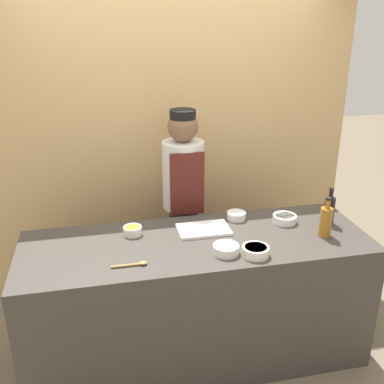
# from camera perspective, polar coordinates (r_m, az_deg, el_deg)

# --- Properties ---
(ground_plane) EXTENTS (14.00, 14.00, 0.00)m
(ground_plane) POSITION_cam_1_polar(r_m,az_deg,el_deg) (3.44, 0.58, -19.63)
(ground_plane) COLOR #756651
(cabinet_wall) EXTENTS (3.07, 0.18, 2.40)m
(cabinet_wall) POSITION_cam_1_polar(r_m,az_deg,el_deg) (3.80, -3.00, 5.33)
(cabinet_wall) COLOR tan
(cabinet_wall) RESTS_ON ground_plane
(counter) EXTENTS (2.27, 0.78, 0.90)m
(counter) POSITION_cam_1_polar(r_m,az_deg,el_deg) (3.16, 0.61, -13.47)
(counter) COLOR #3D3833
(counter) RESTS_ON ground_plane
(sauce_bowl_green) EXTENTS (0.16, 0.16, 0.06)m
(sauce_bowl_green) POSITION_cam_1_polar(r_m,az_deg,el_deg) (2.77, 4.33, -7.20)
(sauce_bowl_green) COLOR white
(sauce_bowl_green) RESTS_ON counter
(sauce_bowl_red) EXTENTS (0.17, 0.17, 0.05)m
(sauce_bowl_red) POSITION_cam_1_polar(r_m,az_deg,el_deg) (3.22, 11.67, -3.30)
(sauce_bowl_red) COLOR white
(sauce_bowl_red) RESTS_ON counter
(sauce_bowl_brown) EXTENTS (0.17, 0.17, 0.06)m
(sauce_bowl_brown) POSITION_cam_1_polar(r_m,az_deg,el_deg) (2.77, 8.07, -7.38)
(sauce_bowl_brown) COLOR white
(sauce_bowl_brown) RESTS_ON counter
(sauce_bowl_purple) EXTENTS (0.13, 0.13, 0.05)m
(sauce_bowl_purple) POSITION_cam_1_polar(r_m,az_deg,el_deg) (3.22, 5.64, -2.96)
(sauce_bowl_purple) COLOR white
(sauce_bowl_purple) RESTS_ON counter
(sauce_bowl_yellow) EXTENTS (0.12, 0.12, 0.06)m
(sauce_bowl_yellow) POSITION_cam_1_polar(r_m,az_deg,el_deg) (3.01, -7.56, -4.83)
(sauce_bowl_yellow) COLOR white
(sauce_bowl_yellow) RESTS_ON counter
(cutting_board) EXTENTS (0.35, 0.23, 0.02)m
(cutting_board) POSITION_cam_1_polar(r_m,az_deg,el_deg) (3.05, 1.48, -4.77)
(cutting_board) COLOR white
(cutting_board) RESTS_ON counter
(bottle_soy) EXTENTS (0.07, 0.07, 0.27)m
(bottle_soy) POSITION_cam_1_polar(r_m,az_deg,el_deg) (3.25, 17.04, -2.15)
(bottle_soy) COLOR black
(bottle_soy) RESTS_ON counter
(bottle_amber) EXTENTS (0.08, 0.08, 0.27)m
(bottle_amber) POSITION_cam_1_polar(r_m,az_deg,el_deg) (3.07, 16.63, -3.54)
(bottle_amber) COLOR #9E661E
(bottle_amber) RESTS_ON counter
(wooden_spoon) EXTENTS (0.21, 0.04, 0.02)m
(wooden_spoon) POSITION_cam_1_polar(r_m,az_deg,el_deg) (2.67, -7.52, -9.12)
(wooden_spoon) COLOR #B2844C
(wooden_spoon) RESTS_ON counter
(chef_center) EXTENTS (0.32, 0.32, 1.63)m
(chef_center) POSITION_cam_1_polar(r_m,az_deg,el_deg) (3.50, -1.09, -1.32)
(chef_center) COLOR #28282D
(chef_center) RESTS_ON ground_plane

